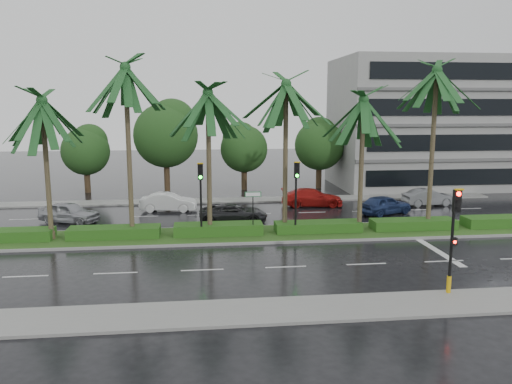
{
  "coord_description": "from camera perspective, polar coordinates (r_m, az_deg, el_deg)",
  "views": [
    {
      "loc": [
        -4.0,
        -27.69,
        7.68
      ],
      "look_at": [
        -0.71,
        1.5,
        2.55
      ],
      "focal_mm": 35.0,
      "sensor_mm": 36.0,
      "label": 1
    }
  ],
  "objects": [
    {
      "name": "building",
      "position": [
        50.31,
        18.4,
        7.49
      ],
      "size": [
        16.0,
        10.0,
        12.0
      ],
      "primitive_type": "cube",
      "color": "gray",
      "rests_on": "ground"
    },
    {
      "name": "near_sidewalk",
      "position": [
        19.49,
        6.1,
        -13.17
      ],
      "size": [
        40.0,
        2.4,
        0.12
      ],
      "primitive_type": "cube",
      "color": "gray",
      "rests_on": "ground"
    },
    {
      "name": "ground",
      "position": [
        29.01,
        1.73,
        -5.45
      ],
      "size": [
        120.0,
        120.0,
        0.0
      ],
      "primitive_type": "plane",
      "color": "black",
      "rests_on": "ground"
    },
    {
      "name": "signal_median_right",
      "position": [
        28.9,
        4.63,
        0.55
      ],
      "size": [
        0.34,
        0.42,
        4.36
      ],
      "color": "black",
      "rests_on": "median"
    },
    {
      "name": "car_silver",
      "position": [
        35.18,
        -20.59,
        -2.2
      ],
      "size": [
        3.04,
        4.36,
        1.38
      ],
      "primitive_type": "imported",
      "rotation": [
        0.0,
        0.0,
        1.18
      ],
      "color": "#A1A3A9",
      "rests_on": "ground"
    },
    {
      "name": "signal_near",
      "position": [
        21.49,
        21.62,
        -4.75
      ],
      "size": [
        0.34,
        0.45,
        4.36
      ],
      "color": "black",
      "rests_on": "near_sidewalk"
    },
    {
      "name": "car_blue",
      "position": [
        36.63,
        14.49,
        -1.41
      ],
      "size": [
        3.06,
        4.37,
        1.38
      ],
      "primitive_type": "imported",
      "rotation": [
        0.0,
        0.0,
        1.96
      ],
      "color": "navy",
      "rests_on": "ground"
    },
    {
      "name": "median",
      "position": [
        29.95,
        1.46,
        -4.8
      ],
      "size": [
        36.0,
        4.0,
        0.15
      ],
      "color": "gray",
      "rests_on": "ground"
    },
    {
      "name": "car_darkgrey",
      "position": [
        33.04,
        -2.6,
        -2.44
      ],
      "size": [
        2.41,
        4.64,
        1.25
      ],
      "primitive_type": "imported",
      "rotation": [
        0.0,
        0.0,
        1.49
      ],
      "color": "#242427",
      "rests_on": "ground"
    },
    {
      "name": "hedge",
      "position": [
        29.85,
        1.47,
        -4.11
      ],
      "size": [
        35.2,
        1.4,
        0.6
      ],
      "color": "#174814",
      "rests_on": "median"
    },
    {
      "name": "signal_median_left",
      "position": [
        28.37,
        -6.34,
        0.35
      ],
      "size": [
        0.34,
        0.42,
        4.36
      ],
      "color": "black",
      "rests_on": "median"
    },
    {
      "name": "bg_trees",
      "position": [
        45.58,
        -0.98,
        6.09
      ],
      "size": [
        32.65,
        5.73,
        8.27
      ],
      "color": "#322217",
      "rests_on": "ground"
    },
    {
      "name": "car_white",
      "position": [
        37.08,
        -9.99,
        -1.14
      ],
      "size": [
        1.79,
        4.2,
        1.35
      ],
      "primitive_type": "imported",
      "rotation": [
        0.0,
        0.0,
        1.48
      ],
      "color": "silver",
      "rests_on": "ground"
    },
    {
      "name": "car_red",
      "position": [
        38.54,
        6.42,
        -0.62
      ],
      "size": [
        2.28,
        4.83,
        1.36
      ],
      "primitive_type": "imported",
      "rotation": [
        0.0,
        0.0,
        1.49
      ],
      "color": "#A71512",
      "rests_on": "ground"
    },
    {
      "name": "street_sign",
      "position": [
        28.87,
        -0.34,
        -1.19
      ],
      "size": [
        0.95,
        0.09,
        2.6
      ],
      "color": "black",
      "rests_on": "median"
    },
    {
      "name": "car_grey",
      "position": [
        40.76,
        19.11,
        -0.58
      ],
      "size": [
        1.59,
        4.0,
        1.3
      ],
      "primitive_type": "imported",
      "rotation": [
        0.0,
        0.0,
        1.63
      ],
      "color": "slate",
      "rests_on": "ground"
    },
    {
      "name": "lane_markings",
      "position": [
        29.18,
        7.79,
        -5.44
      ],
      "size": [
        34.0,
        13.06,
        0.01
      ],
      "color": "silver",
      "rests_on": "ground"
    },
    {
      "name": "palm_row",
      "position": [
        28.84,
        -0.97,
        10.75
      ],
      "size": [
        26.3,
        4.2,
        10.39
      ],
      "color": "#433626",
      "rests_on": "median"
    },
    {
      "name": "far_sidewalk",
      "position": [
        40.61,
        -0.67,
        -0.91
      ],
      "size": [
        40.0,
        2.0,
        0.12
      ],
      "primitive_type": "cube",
      "color": "gray",
      "rests_on": "ground"
    }
  ]
}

